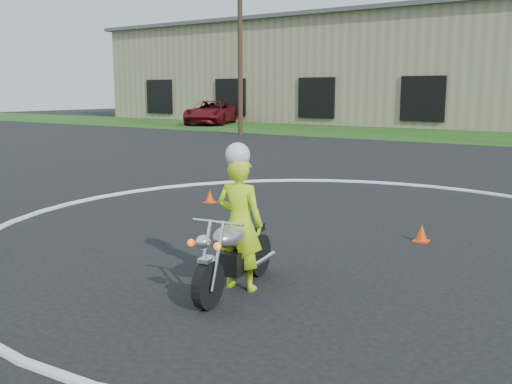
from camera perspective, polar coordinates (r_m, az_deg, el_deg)
The scene contains 6 objects.
ground at distance 7.89m, azimuth -3.65°, elevation -8.60°, with size 120.00×120.00×0.00m, color black.
course_markings at distance 10.80m, azimuth 20.44°, elevation -4.04°, with size 19.05×19.05×0.12m.
primary_motorcycle at distance 7.24m, azimuth -2.21°, elevation -6.20°, with size 0.68×1.94×1.02m.
rider_primary_grp at distance 7.24m, azimuth -1.65°, elevation -2.76°, with size 0.68×0.50×1.90m.
pickup_grp at distance 43.70m, azimuth -4.57°, elevation 7.92°, with size 5.38×7.04×1.78m.
warehouse at distance 51.16m, azimuth 8.53°, elevation 11.82°, with size 41.00×17.00×8.30m.
Camera 1 is at (4.65, -5.85, 2.53)m, focal length 40.00 mm.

